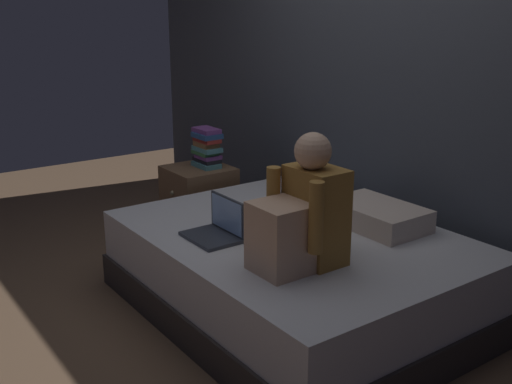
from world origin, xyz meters
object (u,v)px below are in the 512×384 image
laptop (217,228)px  pillow (377,215)px  person_sitting (302,217)px  nightstand (199,204)px  bed (294,272)px  book_stack (207,148)px

laptop → pillow: 0.93m
person_sitting → laptop: size_ratio=2.05×
pillow → person_sitting: bearing=-76.3°
person_sitting → nightstand: bearing=166.3°
laptop → bed: bearing=64.8°
pillow → book_stack: book_stack is taller
laptop → pillow: laptop is taller
nightstand → book_stack: size_ratio=1.96×
pillow → bed: bearing=-113.4°
person_sitting → book_stack: person_sitting is taller
pillow → book_stack: bearing=-170.6°
laptop → pillow: (0.38, 0.84, 0.01)m
nightstand → laptop: laptop is taller
nightstand → bed: bearing=-6.4°
nightstand → person_sitting: size_ratio=0.86×
person_sitting → pillow: (-0.17, 0.71, -0.19)m
bed → pillow: 0.58m
bed → person_sitting: 0.67m
bed → pillow: pillow is taller
bed → book_stack: bearing=170.8°
bed → laptop: bearing=-115.2°
person_sitting → pillow: bearing=103.7°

